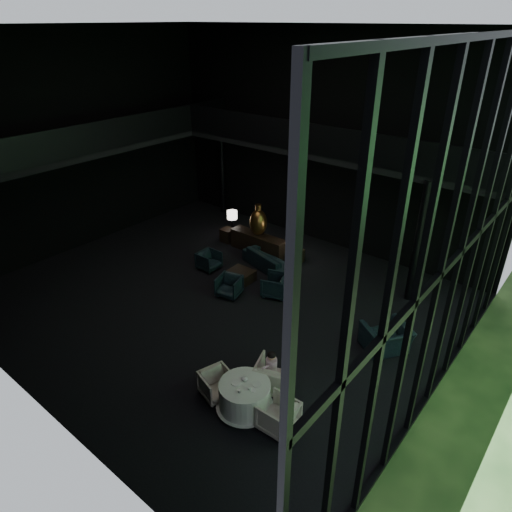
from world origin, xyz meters
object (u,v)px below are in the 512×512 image
Objects in this scene: coffee_table at (240,276)px; dining_chair_west at (217,384)px; side_table_right at (296,256)px; console at (258,244)px; lounge_armchair_west at (209,260)px; dining_table at (245,398)px; sofa at (270,256)px; window_armchair at (387,333)px; dining_chair_east at (278,414)px; lounge_armchair_east at (275,284)px; child at (271,363)px; lounge_armchair_south at (229,285)px; dining_chair_north at (274,372)px; bronze_urn at (258,222)px; side_table_left at (228,235)px; table_lamp_right at (297,239)px; table_lamp_left at (232,216)px.

dining_chair_west is (3.13, -4.43, 0.16)m from coffee_table.
side_table_right is 2.50m from coffee_table.
lounge_armchair_west is at bearing -104.57° from console.
lounge_armchair_west is 0.52× the size of dining_table.
sofa is (1.11, -0.71, 0.09)m from console.
window_armchair reaches higher than side_table_right.
window_armchair is at bearing 169.14° from dining_chair_east.
dining_chair_west is at bearing -134.64° from lounge_armchair_west.
sofa reaches higher than lounge_armchair_east.
console is 1.32m from sofa.
side_table_right is 5.50m from window_armchair.
window_armchair is at bearing -116.72° from child.
child reaches higher than lounge_armchair_south.
child is at bearing -12.31° from dining_chair_north.
side_table_right is 0.85× the size of child.
sofa reaches higher than console.
console is at bearing 126.71° from dining_table.
bronze_urn is 7.40m from dining_chair_north.
bronze_urn is at bearing -0.21° from side_table_left.
lounge_armchair_west is 0.87× the size of dining_chair_east.
console reaches higher than dining_table.
dining_chair_west is (-0.81, -0.09, 0.02)m from dining_table.
dining_table is at bearing -88.57° from dining_chair_east.
dining_chair_east is at bearing -48.14° from console.
lounge_armchair_east is 4.79m from dining_chair_west.
bronze_urn is at bearing 48.85° from dining_chair_west.
table_lamp_right is 1.05× the size of child.
table_lamp_right reaches higher than dining_table.
table_lamp_left reaches higher than child.
lounge_armchair_east is (0.77, -2.31, -0.54)m from table_lamp_right.
side_table_right is at bearing -60.64° from child.
dining_chair_north is at bearing 84.66° from dining_table.
side_table_left is at bearing -90.00° from table_lamp_left.
lounge_armchair_south is 4.51m from dining_chair_west.
lounge_armchair_south is (2.80, -3.31, -0.67)m from table_lamp_left.
table_lamp_left is at bearing 169.58° from bronze_urn.
child is at bearing -48.56° from console.
dining_table is at bearing -58.44° from lounge_armchair_south.
dining_chair_west is (5.61, -6.84, -0.69)m from table_lamp_left.
sofa is (2.71, -0.99, -0.57)m from table_lamp_left.
console is 1.60m from side_table_left.
lounge_armchair_south is at bearing -128.32° from dining_chair_east.
lounge_armchair_east is (2.37, -2.05, -0.86)m from bronze_urn.
side_table_right is at bearing 115.53° from dining_table.
bronze_urn is 2.41m from lounge_armchair_west.
dining_chair_north is at bearing -22.60° from dining_chair_west.
dining_chair_north is at bearing -122.02° from lounge_armchair_west.
console is 1.75m from table_lamp_left.
window_armchair reaches higher than dining_chair_east.
coffee_table is (1.44, 0.04, -0.17)m from lounge_armchair_west.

